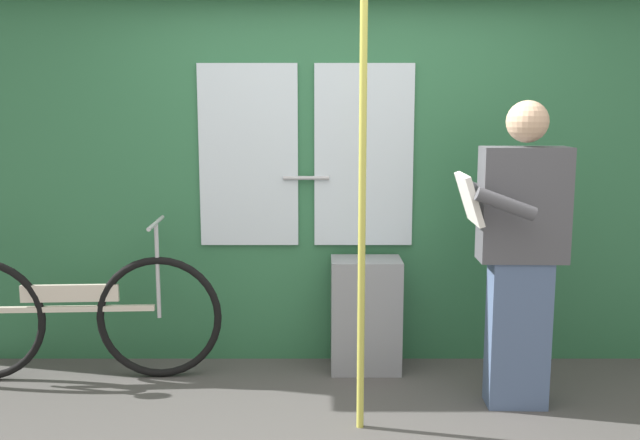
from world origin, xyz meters
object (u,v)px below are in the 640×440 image
at_px(passenger_reading_newspaper, 517,249).
at_px(bicycle_near_door, 67,315).
at_px(trash_bin_by_wall, 363,315).
at_px(handrail_pole, 360,206).

bearing_deg(passenger_reading_newspaper, bicycle_near_door, -6.83).
bearing_deg(trash_bin_by_wall, bicycle_near_door, -175.11).
relative_size(bicycle_near_door, handrail_pole, 0.78).
distance_m(passenger_reading_newspaper, trash_bin_by_wall, 1.05).
distance_m(passenger_reading_newspaper, handrail_pole, 0.92).
height_order(passenger_reading_newspaper, handrail_pole, handrail_pole).
height_order(passenger_reading_newspaper, trash_bin_by_wall, passenger_reading_newspaper).
relative_size(passenger_reading_newspaper, handrail_pole, 0.73).
distance_m(trash_bin_by_wall, handrail_pole, 1.10).
xyz_separation_m(bicycle_near_door, handrail_pole, (1.66, -0.64, 0.73)).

